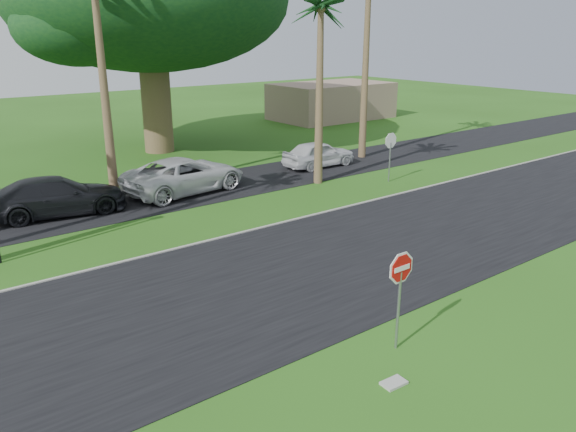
# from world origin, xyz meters

# --- Properties ---
(ground) EXTENTS (120.00, 120.00, 0.00)m
(ground) POSITION_xyz_m (0.00, 0.00, 0.00)
(ground) COLOR #244F13
(ground) RESTS_ON ground
(road) EXTENTS (120.00, 8.00, 0.02)m
(road) POSITION_xyz_m (0.00, 2.00, 0.01)
(road) COLOR black
(road) RESTS_ON ground
(parking_strip) EXTENTS (120.00, 5.00, 0.02)m
(parking_strip) POSITION_xyz_m (0.00, 12.50, 0.01)
(parking_strip) COLOR black
(parking_strip) RESTS_ON ground
(curb) EXTENTS (120.00, 0.12, 0.06)m
(curb) POSITION_xyz_m (0.00, 6.05, 0.03)
(curb) COLOR gray
(curb) RESTS_ON ground
(stop_sign_near) EXTENTS (1.05, 0.07, 2.62)m
(stop_sign_near) POSITION_xyz_m (0.50, -3.00, 1.77)
(stop_sign_near) COLOR gray
(stop_sign_near) RESTS_ON ground
(stop_sign_far) EXTENTS (1.05, 0.07, 2.62)m
(stop_sign_far) POSITION_xyz_m (12.00, 8.00, 1.77)
(stop_sign_far) COLOR gray
(stop_sign_far) RESTS_ON ground
(palm_right_near) EXTENTS (5.00, 5.00, 9.50)m
(palm_right_near) POSITION_xyz_m (9.00, 10.00, 8.19)
(palm_right_near) COLOR brown
(palm_right_near) RESTS_ON ground
(canopy_tree) EXTENTS (16.50, 16.50, 13.12)m
(canopy_tree) POSITION_xyz_m (6.00, 22.00, 8.95)
(canopy_tree) COLOR brown
(canopy_tree) RESTS_ON ground
(building_far) EXTENTS (10.00, 6.00, 3.00)m
(building_far) POSITION_xyz_m (24.00, 26.00, 1.50)
(building_far) COLOR gray
(building_far) RESTS_ON ground
(car_dark) EXTENTS (5.73, 3.01, 1.58)m
(car_dark) POSITION_xyz_m (-2.92, 12.54, 0.79)
(car_dark) COLOR black
(car_dark) RESTS_ON ground
(car_minivan) EXTENTS (6.24, 3.52, 1.64)m
(car_minivan) POSITION_xyz_m (2.88, 12.45, 0.82)
(car_minivan) COLOR silver
(car_minivan) RESTS_ON ground
(car_pickup) EXTENTS (4.29, 1.77, 1.45)m
(car_pickup) POSITION_xyz_m (11.25, 12.62, 0.73)
(car_pickup) COLOR silver
(car_pickup) RESTS_ON ground
(utility_slab) EXTENTS (0.57, 0.38, 0.06)m
(utility_slab) POSITION_xyz_m (-0.64, -3.98, 0.03)
(utility_slab) COLOR #9D9D95
(utility_slab) RESTS_ON ground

